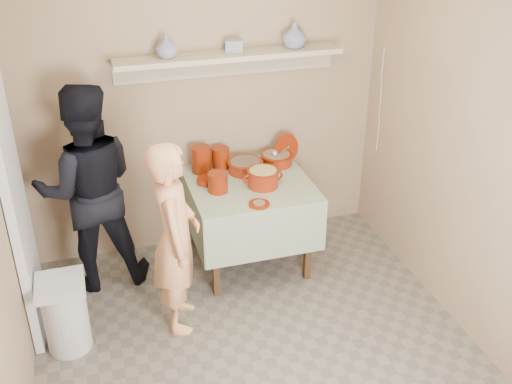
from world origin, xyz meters
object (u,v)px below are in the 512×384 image
object	(u,v)px
trash_bin	(65,314)
person_cook	(175,238)
serving_table	(249,195)
cazuela_rice	(263,177)
person_helper	(88,189)

from	to	relation	value
trash_bin	person_cook	bearing A→B (deg)	3.90
serving_table	trash_bin	distance (m)	1.68
person_cook	cazuela_rice	xyz separation A→B (m)	(0.79, 0.49, 0.13)
cazuela_rice	person_helper	bearing A→B (deg)	170.79
person_helper	serving_table	world-z (taller)	person_helper
serving_table	person_cook	bearing A→B (deg)	-139.35
person_cook	trash_bin	world-z (taller)	person_cook
serving_table	cazuela_rice	size ratio (longest dim) A/B	2.95
person_helper	person_cook	bearing A→B (deg)	126.26
cazuela_rice	trash_bin	distance (m)	1.77
person_helper	cazuela_rice	size ratio (longest dim) A/B	5.03
person_cook	cazuela_rice	bearing A→B (deg)	-47.84
person_cook	serving_table	xyz separation A→B (m)	(0.71, 0.61, -0.08)
person_cook	serving_table	world-z (taller)	person_cook
cazuela_rice	trash_bin	xyz separation A→B (m)	(-1.59, -0.55, -0.56)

